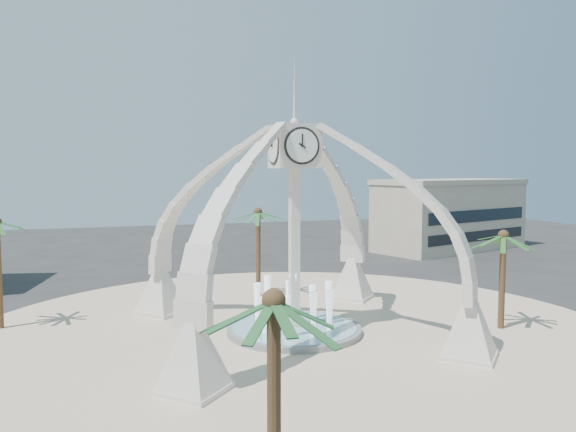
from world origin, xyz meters
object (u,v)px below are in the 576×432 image
object	(u,v)px
palm_north	(258,213)
palm_south	(274,305)
fountain	(294,329)
street_sign	(473,312)
clock_tower	(294,225)
palm_east	(504,237)

from	to	relation	value
palm_north	palm_south	distance (m)	28.00
fountain	street_sign	bearing A→B (deg)	-24.12
clock_tower	palm_north	size ratio (longest dim) A/B	2.46
fountain	street_sign	world-z (taller)	fountain
palm_east	palm_south	distance (m)	23.21
fountain	palm_south	bearing A→B (deg)	-110.83
palm_east	palm_north	size ratio (longest dim) A/B	0.90
clock_tower	palm_east	bearing A→B (deg)	-14.07
clock_tower	fountain	distance (m)	6.20
fountain	palm_south	world-z (taller)	palm_south
palm_east	street_sign	size ratio (longest dim) A/B	2.97
palm_north	street_sign	xyz separation A→B (m)	(8.80, -14.50, -4.85)
clock_tower	palm_north	xyz separation A→B (m)	(0.62, 10.28, -0.07)
palm_south	street_sign	bearing A→B (deg)	38.54
clock_tower	palm_east	distance (m)	12.71
fountain	palm_north	world-z (taller)	palm_north
fountain	palm_east	size ratio (longest dim) A/B	1.22
clock_tower	palm_south	distance (m)	18.00
clock_tower	fountain	size ratio (longest dim) A/B	2.24
clock_tower	street_sign	world-z (taller)	clock_tower
clock_tower	palm_north	distance (m)	10.30
palm_east	fountain	bearing A→B (deg)	165.93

